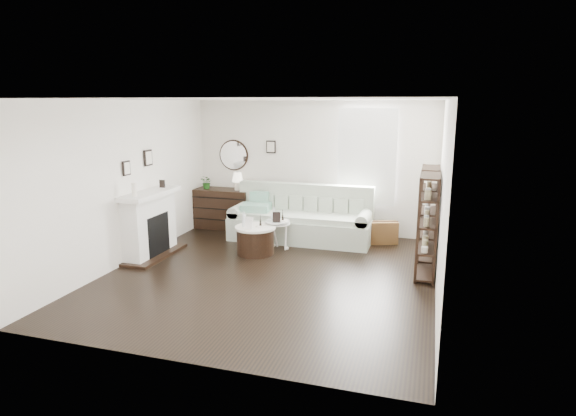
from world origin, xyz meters
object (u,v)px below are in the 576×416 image
(sofa, at_px, (301,222))
(drum_table, at_px, (255,240))
(dresser, at_px, (222,208))
(pedestal_table, at_px, (278,223))

(sofa, relative_size, drum_table, 3.80)
(dresser, bearing_deg, drum_table, -48.88)
(dresser, distance_m, drum_table, 2.03)
(dresser, xyz_separation_m, drum_table, (1.33, -1.53, -0.17))
(drum_table, bearing_deg, sofa, 64.69)
(sofa, xyz_separation_m, dresser, (-1.87, 0.38, 0.07))
(pedestal_table, bearing_deg, drum_table, -130.17)
(sofa, relative_size, dresser, 2.17)
(dresser, xyz_separation_m, pedestal_table, (1.63, -1.17, 0.08))
(drum_table, bearing_deg, pedestal_table, 49.83)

